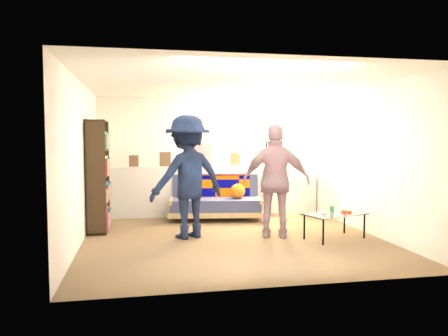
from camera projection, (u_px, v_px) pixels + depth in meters
The scene contains 10 objects.
ground at pixel (229, 235), 7.01m from camera, with size 5.00×5.00×0.00m, color brown.
room_shell at pixel (223, 131), 7.35m from camera, with size 4.60×5.05×2.45m.
half_wall_ledge at pixel (211, 191), 8.74m from camera, with size 4.45×0.15×1.00m, color silver.
ledge_decor at pixel (199, 157), 8.63m from camera, with size 2.97×0.02×0.45m.
futon_sofa at pixel (216, 201), 8.36m from camera, with size 1.86×1.08×0.76m.
bookshelf at pixel (98, 179), 7.33m from camera, with size 0.31×0.92×1.84m.
coffee_table at pixel (335, 215), 6.72m from camera, with size 1.06×0.80×0.49m.
floor_lamp at pixel (266, 159), 8.76m from camera, with size 0.36×0.29×1.60m.
person_left at pixel (188, 177), 6.76m from camera, with size 1.23×0.71×1.90m, color black.
person_right at pixel (276, 181), 6.80m from camera, with size 1.04×0.43×1.77m, color #D18795.
Camera 1 is at (-1.40, -6.77, 1.56)m, focal length 35.00 mm.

